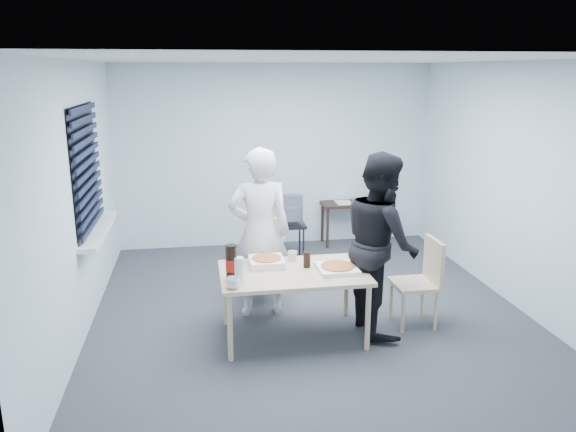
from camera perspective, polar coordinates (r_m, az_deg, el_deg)
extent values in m
plane|color=#2F2F35|center=(6.10, 2.16, -9.61)|extent=(5.00, 5.00, 0.00)
plane|color=white|center=(5.57, 2.42, 15.61)|extent=(5.00, 5.00, 0.00)
plane|color=silver|center=(8.12, -1.29, 6.10)|extent=(4.50, 0.00, 4.50)
plane|color=silver|center=(3.38, 10.88, -6.50)|extent=(4.50, 0.00, 4.50)
plane|color=silver|center=(5.69, -20.51, 1.48)|extent=(0.00, 5.00, 5.00)
plane|color=silver|center=(6.52, 22.05, 2.92)|extent=(0.00, 5.00, 5.00)
plane|color=black|center=(6.03, -19.89, 4.66)|extent=(0.00, 1.30, 1.30)
cube|color=black|center=(6.02, -19.61, 4.67)|extent=(0.04, 1.30, 1.25)
cube|color=silver|center=(6.16, -18.67, -1.41)|extent=(0.18, 1.42, 0.05)
cube|color=tan|center=(5.31, 0.53, -5.81)|extent=(1.37, 0.87, 0.04)
cylinder|color=tan|center=(5.03, -5.91, -11.23)|extent=(0.05, 0.05, 0.63)
cylinder|color=tan|center=(5.72, -6.39, -7.97)|extent=(0.05, 0.05, 0.63)
cylinder|color=tan|center=(5.24, 8.12, -10.20)|extent=(0.05, 0.05, 0.63)
cylinder|color=tan|center=(5.90, 5.94, -7.22)|extent=(0.05, 0.05, 0.63)
cube|color=tan|center=(6.25, -2.48, -4.75)|extent=(0.42, 0.42, 0.04)
cube|color=tan|center=(6.36, -2.71, -2.15)|extent=(0.42, 0.04, 0.44)
cylinder|color=tan|center=(6.16, -3.85, -7.32)|extent=(0.03, 0.03, 0.41)
cylinder|color=tan|center=(6.47, -4.15, -6.21)|extent=(0.03, 0.03, 0.41)
cylinder|color=tan|center=(6.20, -0.69, -7.14)|extent=(0.03, 0.03, 0.41)
cylinder|color=tan|center=(6.51, -1.15, -6.05)|extent=(0.03, 0.03, 0.41)
cube|color=tan|center=(5.78, 12.70, -6.78)|extent=(0.42, 0.42, 0.04)
cube|color=tan|center=(5.77, 14.59, -4.39)|extent=(0.04, 0.42, 0.44)
cylinder|color=tan|center=(5.66, 11.60, -9.65)|extent=(0.03, 0.03, 0.41)
cylinder|color=tan|center=(5.95, 10.44, -8.35)|extent=(0.03, 0.03, 0.41)
cylinder|color=tan|center=(5.78, 14.79, -9.30)|extent=(0.03, 0.03, 0.41)
cylinder|color=tan|center=(6.07, 13.49, -8.05)|extent=(0.03, 0.03, 0.41)
imported|color=silver|center=(5.76, -2.88, -1.71)|extent=(0.65, 0.42, 1.77)
imported|color=black|center=(5.49, 9.41, -2.73)|extent=(0.47, 0.86, 1.77)
cube|color=black|center=(8.27, 6.69, 1.25)|extent=(0.94, 0.42, 0.04)
cylinder|color=black|center=(8.09, 4.04, -1.29)|extent=(0.04, 0.04, 0.58)
cylinder|color=black|center=(8.40, 3.51, -0.67)|extent=(0.04, 0.04, 0.58)
cylinder|color=black|center=(8.32, 9.78, -1.01)|extent=(0.04, 0.04, 0.58)
cylinder|color=black|center=(8.63, 9.06, -0.42)|extent=(0.04, 0.04, 0.58)
cube|color=black|center=(7.55, 0.35, -0.92)|extent=(0.36, 0.36, 0.04)
cylinder|color=black|center=(7.46, -0.54, -3.11)|extent=(0.04, 0.04, 0.46)
cylinder|color=black|center=(7.73, -0.86, -2.48)|extent=(0.04, 0.04, 0.46)
cylinder|color=black|center=(7.51, 1.59, -3.00)|extent=(0.04, 0.04, 0.46)
cylinder|color=black|center=(7.77, 1.19, -2.38)|extent=(0.04, 0.04, 0.46)
cube|color=slate|center=(7.49, 0.35, 0.68)|extent=(0.28, 0.15, 0.39)
cube|color=slate|center=(7.40, 0.49, 0.14)|extent=(0.21, 0.06, 0.19)
cube|color=white|center=(5.45, -2.19, -4.86)|extent=(0.33, 0.33, 0.03)
cube|color=white|center=(5.44, -2.20, -4.51)|extent=(0.33, 0.33, 0.03)
cylinder|color=#CC7F38|center=(5.43, -2.20, -4.28)|extent=(0.28, 0.28, 0.01)
cube|color=white|center=(5.33, 5.03, -5.34)|extent=(0.37, 0.37, 0.04)
cylinder|color=#CC7F38|center=(5.32, 5.04, -5.08)|extent=(0.31, 0.31, 0.01)
imported|color=white|center=(4.91, -5.59, -6.78)|extent=(0.17, 0.17, 0.10)
imported|color=white|center=(5.58, 0.46, -4.06)|extent=(0.10, 0.10, 0.09)
cylinder|color=black|center=(5.38, 1.93, -4.45)|extent=(0.09, 0.09, 0.15)
cylinder|color=black|center=(5.05, -5.77, -4.75)|extent=(0.10, 0.10, 0.33)
cylinder|color=red|center=(5.06, -5.77, -4.98)|extent=(0.10, 0.10, 0.11)
cylinder|color=silver|center=(5.05, -5.00, -5.42)|extent=(0.10, 0.10, 0.22)
torus|color=red|center=(5.11, 4.03, -6.45)|extent=(0.07, 0.07, 0.00)
cube|color=white|center=(8.23, 5.69, 1.37)|extent=(0.33, 0.37, 0.01)
cube|color=black|center=(8.33, 8.15, 1.67)|extent=(0.19, 0.16, 0.07)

